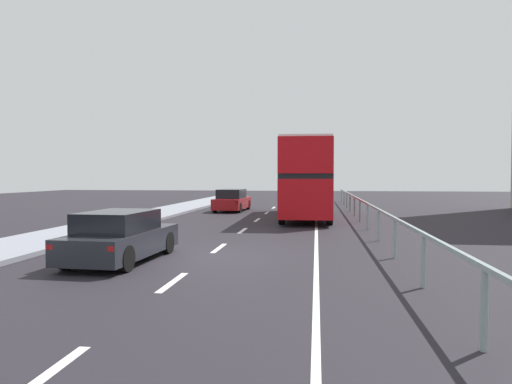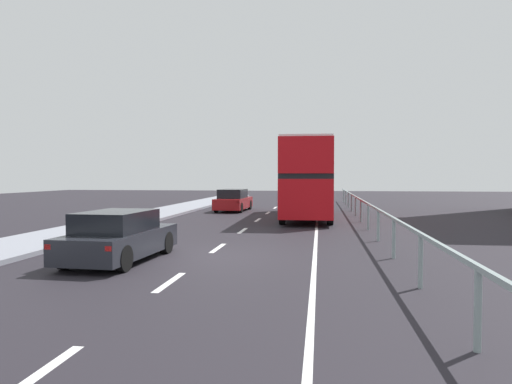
% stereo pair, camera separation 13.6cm
% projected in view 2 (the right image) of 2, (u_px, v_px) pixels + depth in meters
% --- Properties ---
extents(ground_plane, '(75.95, 120.00, 0.10)m').
position_uv_depth(ground_plane, '(207.00, 257.00, 13.49)').
color(ground_plane, black).
extents(near_sidewalk_kerb, '(2.93, 80.00, 0.14)m').
position_uv_depth(near_sidewalk_kerb, '(5.00, 249.00, 14.33)').
color(near_sidewalk_kerb, gray).
rests_on(near_sidewalk_kerb, ground).
extents(lane_paint_markings, '(3.19, 46.00, 0.01)m').
position_uv_depth(lane_paint_markings, '(293.00, 225.00, 22.02)').
color(lane_paint_markings, silver).
rests_on(lane_paint_markings, ground).
extents(bridge_side_railing, '(0.10, 42.00, 1.14)m').
position_uv_depth(bridge_side_railing, '(364.00, 206.00, 21.68)').
color(bridge_side_railing, '#879899').
rests_on(bridge_side_railing, ground).
extents(double_decker_bus_red, '(2.62, 10.99, 4.12)m').
position_uv_depth(double_decker_bus_red, '(307.00, 177.00, 25.93)').
color(double_decker_bus_red, red).
rests_on(double_decker_bus_red, ground).
extents(hatchback_car_near, '(1.91, 4.21, 1.35)m').
position_uv_depth(hatchback_car_near, '(119.00, 237.00, 12.61)').
color(hatchback_car_near, '#22242B').
rests_on(hatchback_car_near, ground).
extents(sedan_car_ahead, '(1.90, 4.52, 1.43)m').
position_uv_depth(sedan_car_ahead, '(233.00, 201.00, 30.75)').
color(sedan_car_ahead, maroon).
rests_on(sedan_car_ahead, ground).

